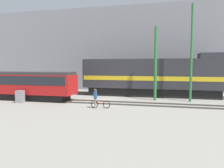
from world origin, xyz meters
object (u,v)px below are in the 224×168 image
streetcar (19,84)px  bicycle (101,104)px  freight_locomotive (153,77)px  signal_box (20,97)px  utility_pole_center (191,53)px  utility_pole_left (155,64)px  person (95,96)px

streetcar → bicycle: streetcar is taller
freight_locomotive → streetcar: freight_locomotive is taller
signal_box → utility_pole_center: bearing=16.5°
freight_locomotive → bicycle: 9.67m
utility_pole_left → person: bearing=-129.3°
utility_pole_left → streetcar: bearing=-167.9°
person → streetcar: bearing=164.2°
bicycle → person: (-0.40, -0.18, 0.69)m
utility_pole_center → streetcar: bearing=-170.2°
person → signal_box: size_ratio=1.39×
streetcar → person: streetcar is taller
streetcar → signal_box: 2.53m
utility_pole_center → signal_box: utility_pole_center is taller
bicycle → utility_pole_center: (7.83, 5.57, 4.56)m
freight_locomotive → streetcar: bearing=-156.1°
streetcar → freight_locomotive: bearing=23.9°
person → utility_pole_left: utility_pole_left is taller
utility_pole_center → signal_box: (-16.33, -4.85, -4.28)m
utility_pole_left → signal_box: (-12.80, -4.85, -3.25)m
streetcar → signal_box: size_ratio=10.40×
utility_pole_left → bicycle: bearing=-127.7°
signal_box → bicycle: bearing=-4.8°
streetcar → signal_box: streetcar is taller
streetcar → utility_pole_center: size_ratio=1.28×
streetcar → signal_box: (1.40, -1.79, -1.11)m
freight_locomotive → bicycle: (-3.87, -8.62, -2.03)m
freight_locomotive → signal_box: bearing=-147.4°
bicycle → utility_pole_left: 7.87m
utility_pole_left → utility_pole_center: size_ratio=0.79×
freight_locomotive → utility_pole_left: size_ratio=2.13×
person → bicycle: bearing=24.2°
bicycle → person: person is taller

